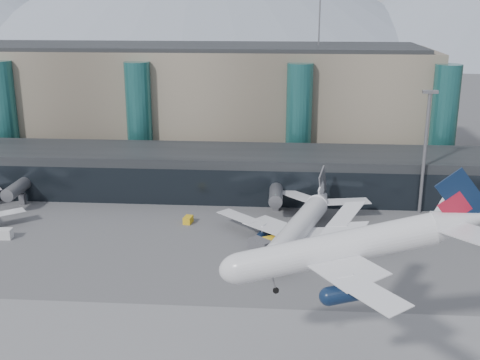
% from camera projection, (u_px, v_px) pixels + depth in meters
% --- Properties ---
extents(ground, '(900.00, 900.00, 0.00)m').
position_uv_depth(ground, '(270.00, 327.00, 82.12)').
color(ground, '#515154').
rests_on(ground, ground).
extents(concourse, '(170.00, 27.00, 10.00)m').
position_uv_depth(concourse, '(277.00, 174.00, 135.73)').
color(concourse, black).
rests_on(concourse, ground).
extents(terminal_main, '(130.00, 30.00, 31.00)m').
position_uv_depth(terminal_main, '(188.00, 102.00, 165.21)').
color(terminal_main, gray).
rests_on(terminal_main, ground).
extents(teal_towers, '(116.40, 19.40, 46.00)m').
position_uv_depth(teal_towers, '(218.00, 119.00, 149.67)').
color(teal_towers, '#22605F').
rests_on(teal_towers, ground).
extents(lightmast_mid, '(3.00, 1.20, 25.60)m').
position_uv_depth(lightmast_mid, '(425.00, 145.00, 121.57)').
color(lightmast_mid, slate).
rests_on(lightmast_mid, ground).
extents(hero_jet, '(30.89, 31.84, 10.25)m').
position_uv_depth(hero_jet, '(363.00, 238.00, 66.14)').
color(hero_jet, silver).
rests_on(hero_jet, ground).
extents(jet_parked_mid, '(35.37, 37.19, 11.94)m').
position_uv_depth(jet_parked_mid, '(305.00, 215.00, 111.34)').
color(jet_parked_mid, silver).
rests_on(jet_parked_mid, ground).
extents(veh_a, '(3.47, 2.09, 1.89)m').
position_uv_depth(veh_a, '(3.00, 234.00, 111.94)').
color(veh_a, silver).
rests_on(veh_a, ground).
extents(veh_b, '(1.87, 2.63, 1.39)m').
position_uv_depth(veh_b, '(188.00, 220.00, 119.67)').
color(veh_b, gold).
rests_on(veh_b, ground).
extents(veh_c, '(4.44, 4.35, 2.26)m').
position_uv_depth(veh_c, '(260.00, 246.00, 106.16)').
color(veh_c, '#4A4A4F').
rests_on(veh_c, ground).
extents(veh_g, '(1.96, 2.48, 1.27)m').
position_uv_depth(veh_g, '(419.00, 232.00, 113.76)').
color(veh_g, silver).
rests_on(veh_g, ground).
extents(veh_h, '(4.15, 3.56, 2.03)m').
position_uv_depth(veh_h, '(267.00, 244.00, 107.34)').
color(veh_h, gold).
rests_on(veh_h, ground).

